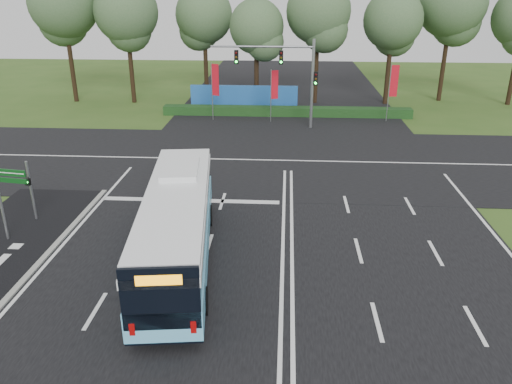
{
  "coord_description": "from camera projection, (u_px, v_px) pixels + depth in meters",
  "views": [
    {
      "loc": [
        0.02,
        -19.37,
        10.7
      ],
      "look_at": [
        -1.31,
        2.0,
        1.87
      ],
      "focal_mm": 35.0,
      "sensor_mm": 36.0,
      "label": 1
    }
  ],
  "objects": [
    {
      "name": "kerb_strip",
      "position": [
        27.0,
        277.0,
        19.74
      ],
      "size": [
        0.25,
        18.0,
        0.12
      ],
      "primitive_type": "cube",
      "color": "gray",
      "rests_on": "ground"
    },
    {
      "name": "road_main",
      "position": [
        283.0,
        249.0,
        21.95
      ],
      "size": [
        20.0,
        120.0,
        0.04
      ],
      "primitive_type": "cube",
      "color": "black",
      "rests_on": "ground"
    },
    {
      "name": "pedestrian_signal",
      "position": [
        30.0,
        189.0,
        24.04
      ],
      "size": [
        0.27,
        0.4,
        3.06
      ],
      "rotation": [
        0.0,
        0.0,
        -0.18
      ],
      "color": "gray",
      "rests_on": "ground"
    },
    {
      "name": "blue_hoarding",
      "position": [
        244.0,
        97.0,
        46.67
      ],
      "size": [
        10.0,
        0.3,
        2.2
      ],
      "primitive_type": "cube",
      "color": "#1E58A6",
      "rests_on": "ground"
    },
    {
      "name": "hedge",
      "position": [
        286.0,
        111.0,
        44.4
      ],
      "size": [
        22.0,
        1.2,
        0.8
      ],
      "primitive_type": "cube",
      "color": "black",
      "rests_on": "ground"
    },
    {
      "name": "eucalyptus_row",
      "position": [
        284.0,
        12.0,
        46.83
      ],
      "size": [
        48.84,
        9.47,
        12.52
      ],
      "color": "black",
      "rests_on": "ground"
    },
    {
      "name": "banner_flag_mid",
      "position": [
        274.0,
        88.0,
        41.54
      ],
      "size": [
        0.62,
        0.28,
        4.42
      ],
      "rotation": [
        0.0,
        0.0,
        0.37
      ],
      "color": "gray",
      "rests_on": "ground"
    },
    {
      "name": "banner_flag_right",
      "position": [
        393.0,
        85.0,
        41.48
      ],
      "size": [
        0.72,
        0.11,
        4.85
      ],
      "rotation": [
        0.0,
        0.0,
        0.08
      ],
      "color": "gray",
      "rests_on": "ground"
    },
    {
      "name": "city_bus",
      "position": [
        178.0,
        224.0,
        20.37
      ],
      "size": [
        3.88,
        11.99,
        3.38
      ],
      "rotation": [
        0.0,
        0.0,
        0.12
      ],
      "color": "#67C3EF",
      "rests_on": "ground"
    },
    {
      "name": "street_sign",
      "position": [
        5.0,
        189.0,
        21.74
      ],
      "size": [
        1.56,
        0.31,
        4.02
      ],
      "rotation": [
        0.0,
        0.0,
        -0.14
      ],
      "color": "gray",
      "rests_on": "ground"
    },
    {
      "name": "traffic_light_gantry",
      "position": [
        290.0,
        70.0,
        39.07
      ],
      "size": [
        8.41,
        0.28,
        7.0
      ],
      "color": "gray",
      "rests_on": "ground"
    },
    {
      "name": "road_cross",
      "position": [
        285.0,
        161.0,
        33.02
      ],
      "size": [
        120.0,
        14.0,
        0.05
      ],
      "primitive_type": "cube",
      "color": "black",
      "rests_on": "ground"
    },
    {
      "name": "ground",
      "position": [
        283.0,
        249.0,
        21.95
      ],
      "size": [
        120.0,
        120.0,
        0.0
      ],
      "primitive_type": "plane",
      "color": "#33531B",
      "rests_on": "ground"
    },
    {
      "name": "banner_flag_left",
      "position": [
        214.0,
        83.0,
        41.82
      ],
      "size": [
        0.67,
        0.34,
        4.89
      ],
      "rotation": [
        0.0,
        0.0,
        -0.42
      ],
      "color": "gray",
      "rests_on": "ground"
    }
  ]
}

